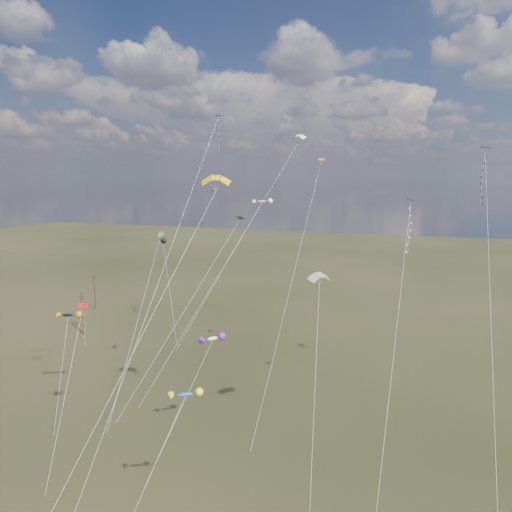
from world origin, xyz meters
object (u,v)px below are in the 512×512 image
(utility_pole_far, at_px, (95,292))
(diamond_black_high, at_px, (483,191))
(utility_pole_near, at_px, (83,313))
(novelty_black_orange, at_px, (68,315))
(parafoil_yellow, at_px, (215,179))

(utility_pole_far, bearing_deg, diamond_black_high, -18.94)
(utility_pole_near, xyz_separation_m, novelty_black_orange, (15.74, -21.70, 7.58))
(diamond_black_high, relative_size, parafoil_yellow, 1.09)
(utility_pole_far, xyz_separation_m, diamond_black_high, (72.41, -24.84, 23.61))
(utility_pole_far, bearing_deg, novelty_black_orange, -56.38)
(utility_pole_far, xyz_separation_m, parafoil_yellow, (46.39, -40.00, 24.93))
(diamond_black_high, bearing_deg, novelty_black_orange, -167.43)
(diamond_black_high, xyz_separation_m, parafoil_yellow, (-26.03, -15.16, 1.33))
(utility_pole_near, bearing_deg, diamond_black_high, -9.55)
(parafoil_yellow, xyz_separation_m, novelty_black_orange, (-22.65, 4.30, -17.35))
(diamond_black_high, xyz_separation_m, novelty_black_orange, (-48.68, -10.86, -16.02))
(utility_pole_far, relative_size, diamond_black_high, 0.25)
(utility_pole_far, height_order, parafoil_yellow, parafoil_yellow)
(parafoil_yellow, distance_m, novelty_black_orange, 28.85)
(utility_pole_near, distance_m, parafoil_yellow, 52.64)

